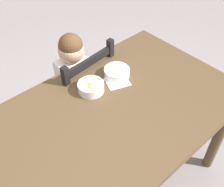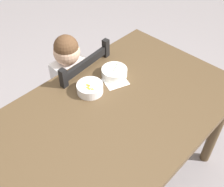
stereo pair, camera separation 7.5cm
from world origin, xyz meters
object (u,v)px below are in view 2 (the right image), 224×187
object	(u,v)px
dining_table	(112,124)
bowl_of_carrots	(90,88)
dining_chair	(75,98)
child_figure	(73,79)
spoon	(97,85)
bowl_of_peas	(114,72)

from	to	relation	value
dining_table	bowl_of_carrots	bearing A→B (deg)	82.65
dining_chair	dining_table	bearing A→B (deg)	-104.70
child_figure	bowl_of_carrots	xyz separation A→B (m)	(-0.10, -0.29, 0.17)
bowl_of_carrots	spoon	xyz separation A→B (m)	(0.06, 0.01, -0.02)
dining_table	bowl_of_carrots	world-z (taller)	bowl_of_carrots
spoon	bowl_of_peas	bearing A→B (deg)	-3.74
dining_chair	bowl_of_peas	distance (m)	0.48
child_figure	dining_chair	bearing A→B (deg)	57.26
bowl_of_peas	spoon	xyz separation A→B (m)	(-0.14, 0.01, -0.02)
dining_chair	bowl_of_peas	bearing A→B (deg)	-72.43
child_figure	spoon	bearing A→B (deg)	-97.46
bowl_of_peas	bowl_of_carrots	size ratio (longest dim) A/B	1.04
dining_table	dining_chair	xyz separation A→B (m)	(0.13, 0.49, -0.23)
child_figure	bowl_of_peas	bearing A→B (deg)	-71.16
bowl_of_peas	spoon	world-z (taller)	bowl_of_peas
child_figure	bowl_of_peas	distance (m)	0.35
child_figure	bowl_of_peas	xyz separation A→B (m)	(0.10, -0.29, 0.17)
spoon	child_figure	bearing A→B (deg)	82.54
dining_table	child_figure	bearing A→B (deg)	75.61
bowl_of_carrots	spoon	size ratio (longest dim) A/B	1.08
bowl_of_peas	dining_chair	bearing A→B (deg)	107.57
dining_chair	child_figure	xyz separation A→B (m)	(-0.00, -0.01, 0.19)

